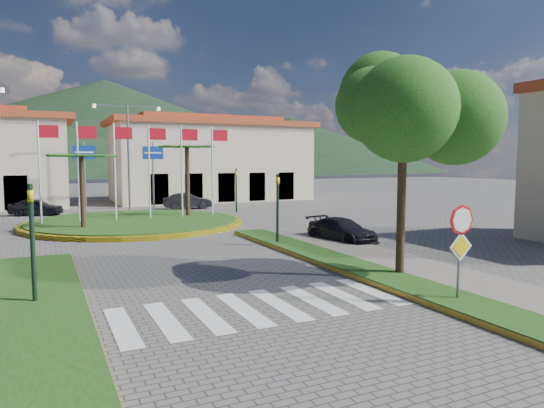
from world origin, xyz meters
name	(u,v)px	position (x,y,z in m)	size (l,w,h in m)	color
ground	(345,366)	(0.00, 0.00, 0.00)	(160.00, 160.00, 0.00)	#605D5B
sidewalk_right	(487,296)	(6.00, 2.00, 0.07)	(4.00, 28.00, 0.15)	gray
verge_right	(454,301)	(4.80, 2.00, 0.09)	(1.60, 28.00, 0.18)	#1E4112
crosswalk	(258,307)	(0.00, 4.00, 0.01)	(8.00, 3.00, 0.01)	silver
roundabout_island	(135,222)	(0.00, 22.00, 0.17)	(12.70, 12.70, 6.00)	yellow
stop_sign	(461,237)	(4.90, 1.96, 1.79)	(0.80, 0.11, 2.65)	slate
deciduous_tree	(403,117)	(5.50, 5.00, 5.18)	(3.60, 3.60, 6.80)	black
traffic_light_left	(32,233)	(-5.20, 6.50, 1.94)	(0.15, 0.18, 3.20)	black
traffic_light_right	(278,202)	(4.50, 12.00, 1.94)	(0.15, 0.18, 3.20)	black
traffic_light_far	(236,186)	(8.00, 26.00, 1.94)	(0.18, 0.15, 3.20)	black
direction_sign_west	(85,164)	(-2.00, 30.97, 3.53)	(1.60, 0.14, 5.20)	slate
direction_sign_east	(153,164)	(3.00, 30.97, 3.53)	(1.60, 0.14, 5.20)	slate
street_lamp_centre	(128,151)	(1.00, 30.00, 4.50)	(4.80, 0.16, 8.00)	slate
building_right	(210,159)	(10.00, 38.00, 3.90)	(19.08, 9.54, 8.05)	beige
hill_far_mid	(106,126)	(15.00, 160.00, 15.00)	(180.00, 180.00, 30.00)	black
hill_far_east	(291,145)	(70.00, 135.00, 9.00)	(120.00, 120.00, 18.00)	black
hill_near_back	(17,144)	(-10.00, 130.00, 8.00)	(110.00, 110.00, 16.00)	black
car_dark_a	(36,207)	(-5.31, 30.00, 0.59)	(1.40, 3.47, 1.18)	black
car_dark_b	(187,201)	(5.43, 30.00, 0.62)	(1.30, 3.74, 1.23)	black
car_side_right	(342,230)	(7.68, 11.62, 0.55)	(1.55, 3.81, 1.11)	black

